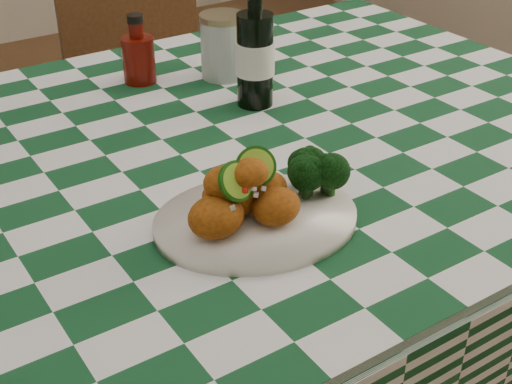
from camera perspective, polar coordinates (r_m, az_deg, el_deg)
dining_table at (r=1.39m, az=-5.18°, el=-11.38°), size 1.66×1.06×0.79m
plate at (r=0.98m, az=0.00°, el=-2.31°), size 0.33×0.29×0.02m
fried_chicken_pile at (r=0.94m, az=-0.79°, el=0.19°), size 0.14×0.10×0.09m
broccoli_side at (r=1.01m, az=4.14°, el=1.64°), size 0.09×0.09×0.07m
ketchup_bottle at (r=1.43m, az=-9.43°, el=11.23°), size 0.08×0.08×0.14m
mason_jar at (r=1.44m, az=-2.66°, el=11.59°), size 0.10×0.10×0.13m
beer_bottle at (r=1.29m, az=-0.08°, el=11.93°), size 0.09×0.09×0.24m
wooden_chair_right at (r=2.05m, az=-7.96°, el=4.89°), size 0.45×0.47×0.87m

